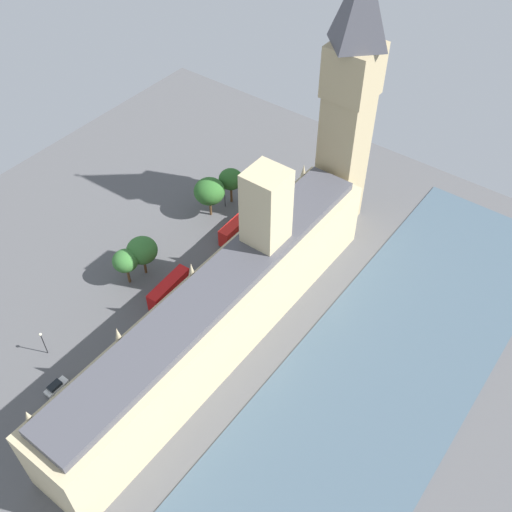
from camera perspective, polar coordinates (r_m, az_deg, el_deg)
ground_plane at (r=116.73m, az=-4.13°, el=-7.48°), size 148.73×148.73×0.00m
river_thames at (r=107.56m, az=8.76°, el=-15.10°), size 31.48×133.86×0.25m
parliament_building at (r=109.77m, az=-3.13°, el=-4.88°), size 12.52×78.73×31.11m
clock_tower at (r=123.08m, az=8.85°, el=14.44°), size 9.40×9.40×58.97m
double_decker_bus_corner at (r=133.12m, az=-1.79°, el=2.71°), size 2.86×10.56×4.75m
car_dark_green_far_end at (r=127.37m, az=-4.51°, el=-1.00°), size 1.96×4.84×1.74m
double_decker_bus_kerbside at (r=121.61m, az=-8.22°, el=-3.12°), size 3.14×10.63×4.75m
car_blue_opposite_hall at (r=116.60m, az=-12.16°, el=-8.18°), size 1.94×4.31×1.74m
car_white_by_river_gate at (r=114.48m, az=-18.38°, el=-11.65°), size 1.81×4.35×1.74m
pedestrian_trailing at (r=123.76m, az=-3.88°, el=-2.88°), size 0.57×0.64×1.53m
plane_tree_under_trees at (r=123.55m, az=-12.25°, el=-0.46°), size 5.27×5.27×8.48m
plane_tree_leading at (r=139.73m, az=-2.40°, el=7.26°), size 5.61×5.61×9.04m
plane_tree_midblock at (r=136.23m, az=-4.43°, el=6.11°), size 7.04×7.04×9.87m
plane_tree_near_tower at (r=124.64m, az=-10.72°, el=0.53°), size 6.38×6.38×9.20m
street_lamp_slot_10 at (r=139.69m, az=-2.99°, el=6.12°), size 0.56×0.56×6.50m
street_lamp_slot_11 at (r=117.31m, az=-19.55°, el=-7.43°), size 0.56×0.56×5.91m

